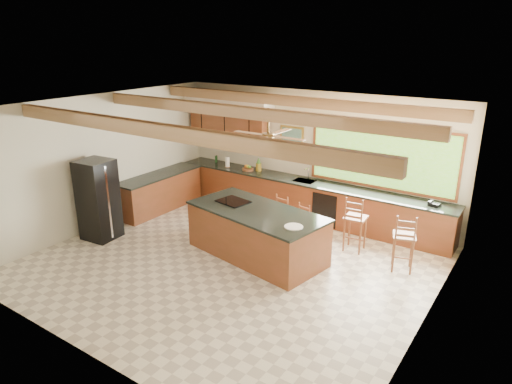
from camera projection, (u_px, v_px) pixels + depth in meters
The scene contains 9 objects.
ground at pixel (232, 263), 8.85m from camera, with size 7.20×7.20×0.00m, color beige.
room_shell at pixel (243, 144), 8.73m from camera, with size 7.27×6.54×3.02m.
counter_run at pixel (267, 197), 11.11m from camera, with size 7.12×3.10×1.27m.
island at pixel (257, 233), 9.03m from camera, with size 2.96×1.77×0.99m.
refrigerator at pixel (98, 200), 9.72m from camera, with size 0.74×0.72×1.74m.
bar_stool_a at pixel (285, 213), 9.71m from camera, with size 0.41×0.41×1.03m.
bar_stool_b at pixel (307, 220), 9.45m from camera, with size 0.40×0.40×0.95m.
bar_stool_c at pixel (355, 219), 9.14m from camera, with size 0.45×0.45×1.18m.
bar_stool_d at pixel (403, 238), 8.35m from camera, with size 0.51×0.51×1.14m.
Camera 1 is at (4.82, -6.30, 4.18)m, focal length 32.00 mm.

